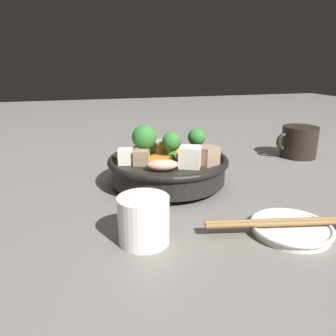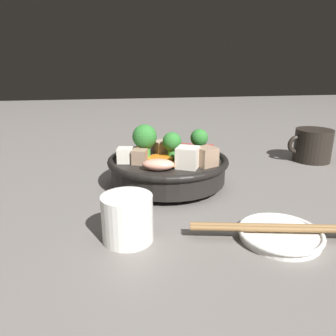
{
  "view_description": "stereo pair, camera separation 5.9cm",
  "coord_description": "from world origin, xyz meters",
  "px_view_note": "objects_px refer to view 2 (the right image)",
  "views": [
    {
      "loc": [
        0.15,
        0.54,
        0.22
      ],
      "look_at": [
        0.0,
        0.0,
        0.03
      ],
      "focal_mm": 35.0,
      "sensor_mm": 36.0,
      "label": 1
    },
    {
      "loc": [
        0.1,
        0.56,
        0.22
      ],
      "look_at": [
        0.0,
        0.0,
        0.03
      ],
      "focal_mm": 35.0,
      "sensor_mm": 36.0,
      "label": 2
    }
  ],
  "objects_px": {
    "stirfry_bowl": "(168,165)",
    "side_saucer": "(280,234)",
    "dark_mug": "(312,145)",
    "tea_cup": "(127,218)",
    "chopsticks_pair": "(281,228)"
  },
  "relations": [
    {
      "from": "stirfry_bowl",
      "to": "side_saucer",
      "type": "bearing_deg",
      "value": 116.5
    },
    {
      "from": "side_saucer",
      "to": "stirfry_bowl",
      "type": "bearing_deg",
      "value": -63.5
    },
    {
      "from": "dark_mug",
      "to": "tea_cup",
      "type": "bearing_deg",
      "value": 33.02
    },
    {
      "from": "side_saucer",
      "to": "dark_mug",
      "type": "bearing_deg",
      "value": -127.51
    },
    {
      "from": "stirfry_bowl",
      "to": "chopsticks_pair",
      "type": "relative_size",
      "value": 0.95
    },
    {
      "from": "side_saucer",
      "to": "dark_mug",
      "type": "height_order",
      "value": "dark_mug"
    },
    {
      "from": "dark_mug",
      "to": "chopsticks_pair",
      "type": "relative_size",
      "value": 0.45
    },
    {
      "from": "chopsticks_pair",
      "to": "side_saucer",
      "type": "bearing_deg",
      "value": 0.0
    },
    {
      "from": "stirfry_bowl",
      "to": "chopsticks_pair",
      "type": "height_order",
      "value": "stirfry_bowl"
    },
    {
      "from": "dark_mug",
      "to": "chopsticks_pair",
      "type": "xyz_separation_m",
      "value": [
        0.24,
        0.31,
        -0.02
      ]
    },
    {
      "from": "side_saucer",
      "to": "chopsticks_pair",
      "type": "bearing_deg",
      "value": 180.0
    },
    {
      "from": "tea_cup",
      "to": "side_saucer",
      "type": "bearing_deg",
      "value": 170.21
    },
    {
      "from": "side_saucer",
      "to": "tea_cup",
      "type": "xyz_separation_m",
      "value": [
        0.19,
        -0.03,
        0.02
      ]
    },
    {
      "from": "tea_cup",
      "to": "chopsticks_pair",
      "type": "relative_size",
      "value": 0.28
    },
    {
      "from": "side_saucer",
      "to": "dark_mug",
      "type": "xyz_separation_m",
      "value": [
        -0.24,
        -0.31,
        0.03
      ]
    }
  ]
}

